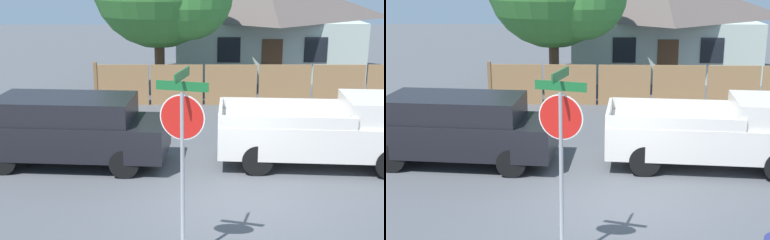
# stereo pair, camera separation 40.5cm
# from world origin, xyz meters

# --- Properties ---
(ground_plane) EXTENTS (80.00, 80.00, 0.00)m
(ground_plane) POSITION_xyz_m (0.00, 0.00, 0.00)
(ground_plane) COLOR #4C4F54
(wooden_fence) EXTENTS (14.19, 0.12, 1.62)m
(wooden_fence) POSITION_xyz_m (2.56, 8.84, 0.76)
(wooden_fence) COLOR #997047
(wooden_fence) RESTS_ON ground
(house) EXTENTS (9.08, 7.48, 4.78)m
(house) POSITION_xyz_m (2.61, 16.03, 2.48)
(house) COLOR #B2C1B7
(house) RESTS_ON ground
(red_suv) EXTENTS (5.05, 2.28, 1.79)m
(red_suv) POSITION_xyz_m (-4.02, 2.46, 0.97)
(red_suv) COLOR black
(red_suv) RESTS_ON ground
(orange_pickup) EXTENTS (5.28, 2.40, 1.81)m
(orange_pickup) POSITION_xyz_m (2.57, 2.45, 0.90)
(orange_pickup) COLOR silver
(orange_pickup) RESTS_ON ground
(stop_sign) EXTENTS (0.83, 0.75, 3.37)m
(stop_sign) POSITION_xyz_m (-1.05, -2.45, 2.29)
(stop_sign) COLOR gray
(stop_sign) RESTS_ON ground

